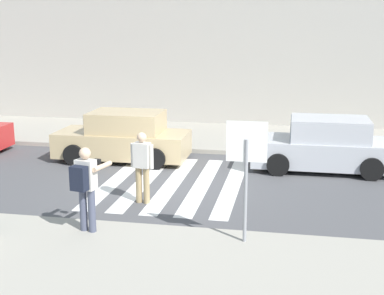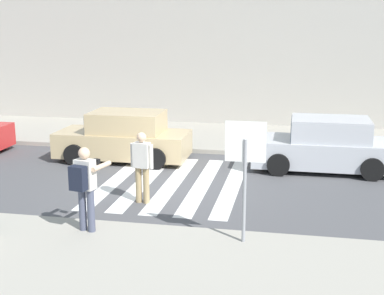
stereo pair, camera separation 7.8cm
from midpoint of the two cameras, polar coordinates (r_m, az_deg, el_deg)
name	(u,v)px [view 2 (the right image)]	position (r m, az deg, el deg)	size (l,w,h in m)	color
ground_plane	(171,185)	(14.32, -2.05, -4.00)	(120.00, 120.00, 0.00)	#4C4C4F
sidewalk_far	(208,137)	(20.01, 1.85, 1.18)	(60.00, 4.80, 0.14)	#9E998C
building_facade_far	(225,44)	(23.94, 3.64, 10.95)	(56.00, 4.00, 6.61)	#ADA89E
crosswalk_stripe_0	(117,179)	(14.93, -7.88, -3.38)	(0.44, 5.20, 0.01)	silver
crosswalk_stripe_1	(145,181)	(14.70, -4.92, -3.57)	(0.44, 5.20, 0.01)	silver
crosswalk_stripe_2	(173,183)	(14.51, -1.87, -3.76)	(0.44, 5.20, 0.01)	silver
crosswalk_stripe_3	(202,184)	(14.35, 1.25, -3.94)	(0.44, 5.20, 0.01)	silver
crosswalk_stripe_4	(232,186)	(14.25, 4.43, -4.11)	(0.44, 5.20, 0.01)	silver
stop_sign	(245,156)	(9.92, 5.93, -0.86)	(0.76, 0.08, 2.33)	gray
photographer_with_backpack	(85,182)	(10.75, -11.18, -3.63)	(0.69, 0.92, 1.72)	#474C60
pedestrian_crossing	(142,163)	(12.72, -5.18, -1.70)	(0.57, 0.29, 1.72)	tan
parked_car_tan	(124,138)	(16.82, -7.11, 1.06)	(4.10, 1.92, 1.55)	tan
parked_car_silver	(326,146)	(16.03, 14.19, 0.15)	(4.10, 1.92, 1.55)	#B7BABF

